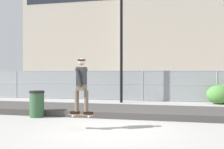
{
  "coord_description": "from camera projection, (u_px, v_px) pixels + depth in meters",
  "views": [
    {
      "loc": [
        2.22,
        -8.38,
        1.77
      ],
      "look_at": [
        -0.63,
        3.59,
        1.66
      ],
      "focal_mm": 45.81,
      "sensor_mm": 36.0,
      "label": 1
    }
  ],
  "objects": [
    {
      "name": "parked_car_mid",
      "position": [
        181.0,
        86.0,
        19.21
      ],
      "size": [
        4.43,
        2.0,
        1.66
      ],
      "color": "silver",
      "rests_on": "ground_plane"
    },
    {
      "name": "chain_fence",
      "position": [
        143.0,
        86.0,
        17.41
      ],
      "size": [
        25.87,
        0.06,
        1.85
      ],
      "color": "gray",
      "rests_on": "ground_plane"
    },
    {
      "name": "shrub_left",
      "position": [
        219.0,
        95.0,
        15.7
      ],
      "size": [
        1.35,
        1.1,
        1.04
      ],
      "color": "#477F38",
      "rests_on": "ground_plane"
    },
    {
      "name": "street_lamp",
      "position": [
        121.0,
        33.0,
        16.48
      ],
      "size": [
        0.44,
        0.44,
        6.39
      ],
      "color": "black",
      "rests_on": "ground_plane"
    },
    {
      "name": "skater",
      "position": [
        82.0,
        83.0,
        8.78
      ],
      "size": [
        0.72,
        0.58,
        1.72
      ],
      "color": "black",
      "rests_on": "skateboard"
    },
    {
      "name": "ground_plane",
      "position": [
        105.0,
        130.0,
        8.68
      ],
      "size": [
        120.0,
        120.0,
        0.0
      ],
      "primitive_type": "plane",
      "color": "gray"
    },
    {
      "name": "trash_bin",
      "position": [
        37.0,
        104.0,
        11.18
      ],
      "size": [
        0.59,
        0.59,
        1.03
      ],
      "color": "#2D5133",
      "rests_on": "ground_plane"
    },
    {
      "name": "office_block",
      "position": [
        207.0,
        9.0,
        45.14
      ],
      "size": [
        25.12,
        12.35,
        23.61
      ],
      "color": "#9E9384",
      "rests_on": "ground_plane"
    },
    {
      "name": "skateboard",
      "position": [
        82.0,
        115.0,
        8.79
      ],
      "size": [
        0.8,
        0.22,
        0.07
      ],
      "color": "#9E5B33"
    },
    {
      "name": "parked_car_near",
      "position": [
        107.0,
        85.0,
        20.74
      ],
      "size": [
        4.51,
        2.18,
        1.66
      ],
      "color": "maroon",
      "rests_on": "ground_plane"
    },
    {
      "name": "gravel_berm",
      "position": [
        126.0,
        111.0,
        12.01
      ],
      "size": [
        16.77,
        2.84,
        0.25
      ],
      "primitive_type": "cube",
      "color": "#3D3A38",
      "rests_on": "ground_plane"
    },
    {
      "name": "library_building",
      "position": [
        89.0,
        18.0,
        51.33
      ],
      "size": [
        19.76,
        11.32,
        23.08
      ],
      "color": "#9E9384",
      "rests_on": "ground_plane"
    }
  ]
}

